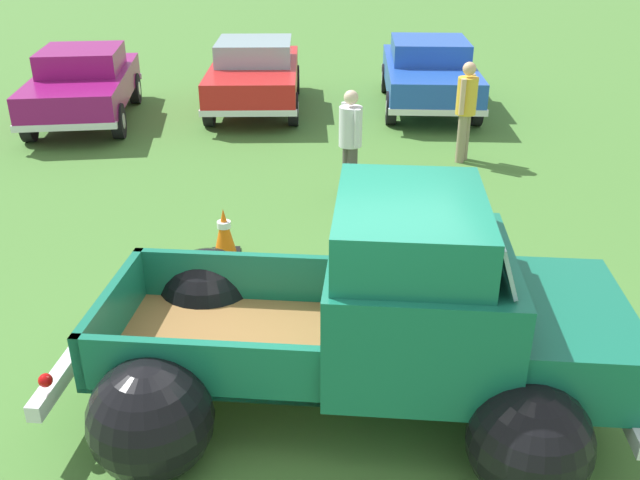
# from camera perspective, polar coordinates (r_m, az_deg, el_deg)

# --- Properties ---
(ground_plane) EXTENTS (80.00, 80.00, 0.00)m
(ground_plane) POSITION_cam_1_polar(r_m,az_deg,el_deg) (6.22, 1.44, -12.99)
(ground_plane) COLOR #477A33
(vintage_pickup_truck) EXTENTS (4.89, 3.41, 1.96)m
(vintage_pickup_truck) POSITION_cam_1_polar(r_m,az_deg,el_deg) (5.78, 5.40, -7.28)
(vintage_pickup_truck) COLOR black
(vintage_pickup_truck) RESTS_ON ground
(show_car_0) EXTENTS (1.93, 4.23, 1.43)m
(show_car_0) POSITION_cam_1_polar(r_m,az_deg,el_deg) (14.98, -19.09, 12.30)
(show_car_0) COLOR black
(show_car_0) RESTS_ON ground
(show_car_1) EXTENTS (2.18, 4.34, 1.43)m
(show_car_1) POSITION_cam_1_polar(r_m,az_deg,el_deg) (15.20, -5.45, 13.74)
(show_car_1) COLOR black
(show_car_1) RESTS_ON ground
(show_car_2) EXTENTS (2.51, 4.56, 1.43)m
(show_car_2) POSITION_cam_1_polar(r_m,az_deg,el_deg) (15.42, 9.04, 13.72)
(show_car_2) COLOR black
(show_car_2) RESTS_ON ground
(spectator_0) EXTENTS (0.43, 0.53, 1.60)m
(spectator_0) POSITION_cam_1_polar(r_m,az_deg,el_deg) (10.14, 2.54, 8.53)
(spectator_0) COLOR #4C4742
(spectator_0) RESTS_ON ground
(spectator_1) EXTENTS (0.48, 0.48, 1.69)m
(spectator_1) POSITION_cam_1_polar(r_m,az_deg,el_deg) (11.91, 12.06, 10.87)
(spectator_1) COLOR gray
(spectator_1) RESTS_ON ground
(lane_cone_0) EXTENTS (0.36, 0.36, 0.63)m
(lane_cone_0) POSITION_cam_1_polar(r_m,az_deg,el_deg) (8.54, -7.96, 0.62)
(lane_cone_0) COLOR black
(lane_cone_0) RESTS_ON ground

